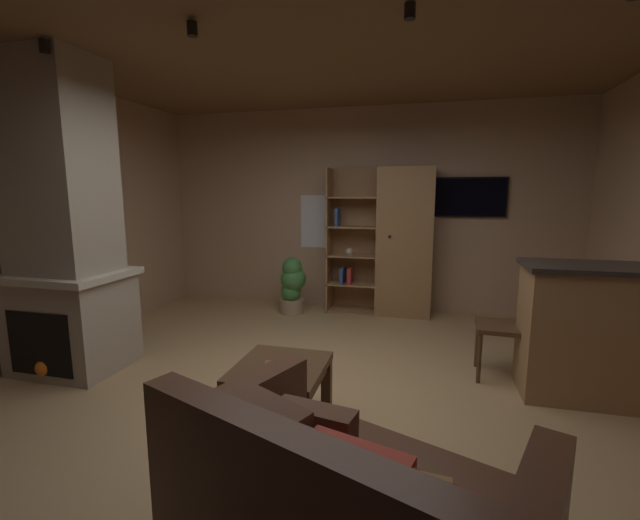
{
  "coord_description": "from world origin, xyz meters",
  "views": [
    {
      "loc": [
        0.85,
        -3.0,
        1.62
      ],
      "look_at": [
        0.0,
        0.4,
        1.05
      ],
      "focal_mm": 23.55,
      "sensor_mm": 36.0,
      "label": 1
    }
  ],
  "objects_px": {
    "kitchen_bar_counter": "(623,335)",
    "coffee_table": "(280,378)",
    "stone_fireplace": "(64,235)",
    "potted_floor_plant": "(292,284)",
    "wall_mounted_tv": "(470,197)",
    "leather_couch": "(346,516)",
    "dining_chair": "(513,320)",
    "bookshelf_cabinet": "(397,243)",
    "table_book_0": "(273,364)"
  },
  "relations": [
    {
      "from": "kitchen_bar_counter",
      "to": "table_book_0",
      "type": "distance_m",
      "value": 2.67
    },
    {
      "from": "kitchen_bar_counter",
      "to": "dining_chair",
      "type": "distance_m",
      "value": 0.78
    },
    {
      "from": "kitchen_bar_counter",
      "to": "coffee_table",
      "type": "bearing_deg",
      "value": -157.33
    },
    {
      "from": "kitchen_bar_counter",
      "to": "table_book_0",
      "type": "bearing_deg",
      "value": -157.45
    },
    {
      "from": "stone_fireplace",
      "to": "wall_mounted_tv",
      "type": "height_order",
      "value": "stone_fireplace"
    },
    {
      "from": "bookshelf_cabinet",
      "to": "potted_floor_plant",
      "type": "distance_m",
      "value": 1.5
    },
    {
      "from": "coffee_table",
      "to": "dining_chair",
      "type": "xyz_separation_m",
      "value": [
        1.68,
        1.24,
        0.16
      ]
    },
    {
      "from": "stone_fireplace",
      "to": "kitchen_bar_counter",
      "type": "xyz_separation_m",
      "value": [
        4.61,
        0.51,
        -0.7
      ]
    },
    {
      "from": "coffee_table",
      "to": "table_book_0",
      "type": "height_order",
      "value": "table_book_0"
    },
    {
      "from": "kitchen_bar_counter",
      "to": "coffee_table",
      "type": "relative_size",
      "value": 2.26
    },
    {
      "from": "stone_fireplace",
      "to": "potted_floor_plant",
      "type": "distance_m",
      "value": 2.75
    },
    {
      "from": "bookshelf_cabinet",
      "to": "kitchen_bar_counter",
      "type": "xyz_separation_m",
      "value": [
        1.85,
        -1.99,
        -0.42
      ]
    },
    {
      "from": "stone_fireplace",
      "to": "bookshelf_cabinet",
      "type": "xyz_separation_m",
      "value": [
        2.76,
        2.5,
        -0.29
      ]
    },
    {
      "from": "kitchen_bar_counter",
      "to": "coffee_table",
      "type": "distance_m",
      "value": 2.63
    },
    {
      "from": "coffee_table",
      "to": "potted_floor_plant",
      "type": "bearing_deg",
      "value": 106.16
    },
    {
      "from": "wall_mounted_tv",
      "to": "coffee_table",
      "type": "bearing_deg",
      "value": -114.39
    },
    {
      "from": "bookshelf_cabinet",
      "to": "potted_floor_plant",
      "type": "height_order",
      "value": "bookshelf_cabinet"
    },
    {
      "from": "bookshelf_cabinet",
      "to": "table_book_0",
      "type": "height_order",
      "value": "bookshelf_cabinet"
    },
    {
      "from": "leather_couch",
      "to": "table_book_0",
      "type": "bearing_deg",
      "value": 124.38
    },
    {
      "from": "coffee_table",
      "to": "wall_mounted_tv",
      "type": "height_order",
      "value": "wall_mounted_tv"
    },
    {
      "from": "kitchen_bar_counter",
      "to": "coffee_table",
      "type": "height_order",
      "value": "kitchen_bar_counter"
    },
    {
      "from": "coffee_table",
      "to": "wall_mounted_tv",
      "type": "bearing_deg",
      "value": 65.61
    },
    {
      "from": "potted_floor_plant",
      "to": "stone_fireplace",
      "type": "bearing_deg",
      "value": -122.55
    },
    {
      "from": "leather_couch",
      "to": "bookshelf_cabinet",
      "type": "bearing_deg",
      "value": 91.13
    },
    {
      "from": "dining_chair",
      "to": "wall_mounted_tv",
      "type": "height_order",
      "value": "wall_mounted_tv"
    },
    {
      "from": "table_book_0",
      "to": "dining_chair",
      "type": "bearing_deg",
      "value": 36.0
    },
    {
      "from": "stone_fireplace",
      "to": "dining_chair",
      "type": "relative_size",
      "value": 2.99
    },
    {
      "from": "leather_couch",
      "to": "dining_chair",
      "type": "bearing_deg",
      "value": 65.69
    },
    {
      "from": "leather_couch",
      "to": "potted_floor_plant",
      "type": "xyz_separation_m",
      "value": [
        -1.43,
        3.74,
        0.09
      ]
    },
    {
      "from": "potted_floor_plant",
      "to": "leather_couch",
      "type": "bearing_deg",
      "value": -69.0
    },
    {
      "from": "stone_fireplace",
      "to": "kitchen_bar_counter",
      "type": "bearing_deg",
      "value": 6.31
    },
    {
      "from": "wall_mounted_tv",
      "to": "kitchen_bar_counter",
      "type": "bearing_deg",
      "value": -66.43
    },
    {
      "from": "coffee_table",
      "to": "potted_floor_plant",
      "type": "distance_m",
      "value": 2.82
    },
    {
      "from": "stone_fireplace",
      "to": "table_book_0",
      "type": "height_order",
      "value": "stone_fireplace"
    },
    {
      "from": "leather_couch",
      "to": "dining_chair",
      "type": "height_order",
      "value": "dining_chair"
    },
    {
      "from": "bookshelf_cabinet",
      "to": "coffee_table",
      "type": "distance_m",
      "value": 3.11
    },
    {
      "from": "bookshelf_cabinet",
      "to": "kitchen_bar_counter",
      "type": "bearing_deg",
      "value": -47.19
    },
    {
      "from": "kitchen_bar_counter",
      "to": "potted_floor_plant",
      "type": "height_order",
      "value": "kitchen_bar_counter"
    },
    {
      "from": "potted_floor_plant",
      "to": "wall_mounted_tv",
      "type": "distance_m",
      "value": 2.58
    },
    {
      "from": "table_book_0",
      "to": "coffee_table",
      "type": "bearing_deg",
      "value": 16.27
    },
    {
      "from": "potted_floor_plant",
      "to": "kitchen_bar_counter",
      "type": "bearing_deg",
      "value": -27.88
    },
    {
      "from": "dining_chair",
      "to": "wall_mounted_tv",
      "type": "bearing_deg",
      "value": 96.4
    },
    {
      "from": "table_book_0",
      "to": "wall_mounted_tv",
      "type": "xyz_separation_m",
      "value": [
        1.5,
        3.23,
        1.09
      ]
    },
    {
      "from": "stone_fireplace",
      "to": "dining_chair",
      "type": "distance_m",
      "value": 4.0
    },
    {
      "from": "dining_chair",
      "to": "kitchen_bar_counter",
      "type": "bearing_deg",
      "value": -17.29
    },
    {
      "from": "bookshelf_cabinet",
      "to": "leather_couch",
      "type": "distance_m",
      "value": 4.09
    },
    {
      "from": "kitchen_bar_counter",
      "to": "wall_mounted_tv",
      "type": "distance_m",
      "value": 2.61
    },
    {
      "from": "coffee_table",
      "to": "potted_floor_plant",
      "type": "xyz_separation_m",
      "value": [
        -0.78,
        2.7,
        0.03
      ]
    },
    {
      "from": "stone_fireplace",
      "to": "potted_floor_plant",
      "type": "xyz_separation_m",
      "value": [
        1.41,
        2.2,
        -0.85
      ]
    },
    {
      "from": "stone_fireplace",
      "to": "coffee_table",
      "type": "bearing_deg",
      "value": -12.87
    }
  ]
}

